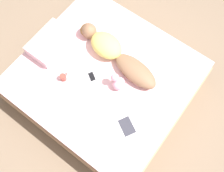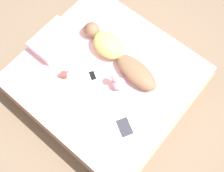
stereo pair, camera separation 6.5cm
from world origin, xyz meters
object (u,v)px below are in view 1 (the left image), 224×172
object	(u,v)px
open_magazine	(119,130)
coffee_mug	(63,77)
person	(114,53)
cell_phone	(92,77)

from	to	relation	value
open_magazine	coffee_mug	bearing A→B (deg)	111.80
open_magazine	coffee_mug	world-z (taller)	coffee_mug
person	open_magazine	xyz separation A→B (m)	(-0.74, -0.61, -0.09)
person	coffee_mug	xyz separation A→B (m)	(-0.63, 0.31, -0.05)
coffee_mug	cell_phone	distance (m)	0.35
person	open_magazine	world-z (taller)	person
person	cell_phone	world-z (taller)	person
open_magazine	cell_phone	world-z (taller)	same
open_magazine	cell_phone	distance (m)	0.74
person	coffee_mug	size ratio (longest dim) A/B	11.37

